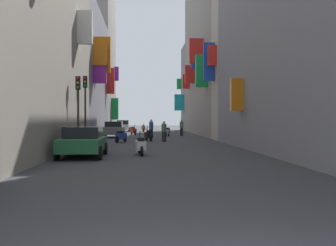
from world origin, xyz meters
TOP-DOWN VIEW (x-y plane):
  - ground_plane at (0.00, 30.00)m, footprint 140.00×140.00m
  - building_left_mid_a at (-7.96, 30.19)m, footprint 7.39×4.09m
  - building_left_mid_b at (-7.99, 38.87)m, footprint 6.88×13.28m
  - building_left_mid_c at (-8.00, 52.75)m, footprint 6.91×14.50m
  - building_right_mid_a at (7.98, 29.99)m, footprint 6.91×3.20m
  - building_right_mid_b at (7.99, 42.71)m, footprint 7.40×22.25m
  - building_right_mid_c at (7.99, 56.92)m, footprint 7.38×6.16m
  - parked_car_white at (-3.55, 51.71)m, footprint 1.91×4.04m
  - parked_car_green at (-3.71, 15.46)m, footprint 2.01×4.18m
  - parked_car_grey at (-3.65, 35.57)m, footprint 1.96×4.14m
  - scooter_blue at (-2.54, 27.02)m, footprint 0.83×1.91m
  - scooter_white at (-1.04, 16.32)m, footprint 0.54×1.94m
  - scooter_orange at (-0.82, 51.25)m, footprint 0.52×1.84m
  - scooter_black at (-0.45, 28.95)m, footprint 0.69×1.89m
  - scooter_silver at (1.50, 37.12)m, footprint 0.73×1.83m
  - scooter_red at (-1.93, 40.70)m, footprint 0.74×1.89m
  - pedestrian_crossing at (0.70, 27.68)m, footprint 0.49×0.49m
  - pedestrian_near_left at (-0.16, 33.31)m, footprint 0.39×0.39m
  - pedestrian_near_right at (3.08, 38.64)m, footprint 0.44×0.44m
  - traffic_light_near_corner at (-4.56, 19.57)m, footprint 0.26×0.34m
  - traffic_light_far_corner at (-4.62, 22.97)m, footprint 0.26×0.34m

SIDE VIEW (x-z plane):
  - ground_plane at x=0.00m, z-range 0.00..0.00m
  - scooter_orange at x=-0.82m, z-range -0.10..1.03m
  - scooter_silver at x=1.50m, z-range -0.10..1.03m
  - scooter_black at x=-0.45m, z-range -0.10..1.03m
  - scooter_white at x=-1.04m, z-range -0.10..1.03m
  - scooter_red at x=-1.93m, z-range -0.10..1.03m
  - scooter_blue at x=-2.54m, z-range -0.10..1.03m
  - parked_car_green at x=-3.71m, z-range 0.04..1.44m
  - pedestrian_crossing at x=0.70m, z-range -0.01..1.57m
  - parked_car_grey at x=-3.65m, z-range 0.04..1.52m
  - parked_car_white at x=-3.55m, z-range 0.03..1.55m
  - pedestrian_near_right at x=3.08m, z-range 0.00..1.66m
  - pedestrian_near_left at x=-0.16m, z-range 0.00..1.70m
  - traffic_light_near_corner at x=-4.56m, z-range 0.76..4.92m
  - traffic_light_far_corner at x=-4.62m, z-range 0.80..5.31m
  - building_left_mid_b at x=-7.99m, z-range 0.00..12.18m
  - building_right_mid_c at x=7.99m, z-range 0.00..12.32m
  - building_right_mid_a at x=7.98m, z-range 0.00..12.91m
  - building_left_mid_a at x=-7.96m, z-range -0.02..17.29m
  - building_left_mid_c at x=-8.00m, z-range -0.01..19.12m
  - building_right_mid_b at x=7.99m, z-range -0.01..20.10m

